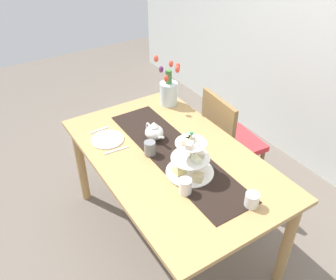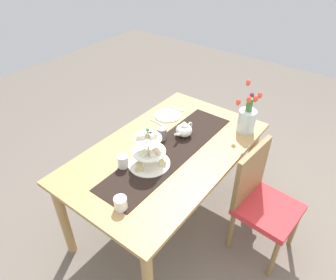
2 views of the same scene
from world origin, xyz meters
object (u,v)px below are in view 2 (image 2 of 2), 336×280
fork_left (177,109)px  teapot (184,130)px  dining_table (167,161)px  knife_left (157,123)px  cream_jug (121,203)px  mug_white_text (123,162)px  dinner_plate_left (168,115)px  tulip_vase (247,117)px  chair_left (261,198)px  tiered_cake_stand (148,153)px  mug_grey (162,134)px

fork_left → teapot: bearing=42.9°
dining_table → knife_left: (-0.24, -0.29, 0.11)m
cream_jug → mug_white_text: (-0.28, -0.25, 0.01)m
dining_table → mug_white_text: size_ratio=16.83×
dinner_plate_left → tulip_vase: bearing=107.7°
cream_jug → knife_left: (-0.86, -0.41, -0.04)m
chair_left → knife_left: 1.03m
dining_table → mug_white_text: 0.39m
tiered_cake_stand → knife_left: (-0.45, -0.29, -0.10)m
knife_left → mug_grey: bearing=47.4°
chair_left → tiered_cake_stand: tiered_cake_stand is taller
cream_jug → mug_grey: mug_grey is taller
dining_table → cream_jug: size_ratio=18.81×
mug_white_text → dinner_plate_left: bearing=-167.6°
knife_left → fork_left: bearing=180.0°
dining_table → fork_left: bearing=-151.8°
tulip_vase → cream_jug: (1.21, -0.23, -0.08)m
dinner_plate_left → mug_white_text: size_ratio=2.42×
fork_left → mug_white_text: (0.87, 0.16, 0.04)m
knife_left → mug_white_text: bearing=15.4°
mug_grey → knife_left: bearing=-132.6°
teapot → knife_left: size_ratio=1.40×
cream_jug → tulip_vase: bearing=169.4°
teapot → mug_grey: (0.14, -0.11, -0.01)m
dining_table → tulip_vase: (-0.59, 0.35, 0.23)m
tiered_cake_stand → mug_white_text: 0.19m
tiered_cake_stand → knife_left: size_ratio=1.79×
dining_table → dinner_plate_left: dinner_plate_left is taller
tiered_cake_stand → cream_jug: (0.41, 0.13, -0.06)m
dinner_plate_left → knife_left: size_ratio=1.35×
chair_left → teapot: 0.78m
dinner_plate_left → mug_grey: (0.30, 0.17, 0.05)m
tulip_vase → mug_white_text: 1.05m
dining_table → cream_jug: bearing=11.5°
mug_grey → dining_table: bearing=53.3°
fork_left → dinner_plate_left: bearing=0.0°
mug_white_text → teapot: bearing=167.4°
mug_grey → fork_left: bearing=-159.1°
mug_white_text → fork_left: bearing=-169.6°
knife_left → mug_white_text: size_ratio=1.79×
cream_jug → mug_grey: bearing=-161.2°
chair_left → dining_table: bearing=-72.3°
chair_left → cream_jug: chair_left is taller
dinner_plate_left → knife_left: dinner_plate_left is taller
dining_table → tiered_cake_stand: 0.30m
cream_jug → dinner_plate_left: size_ratio=0.37×
teapot → cream_jug: bearing=8.5°
knife_left → mug_white_text: (0.58, 0.16, 0.04)m
cream_jug → mug_white_text: size_ratio=0.89×
tiered_cake_stand → fork_left: bearing=-158.9°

